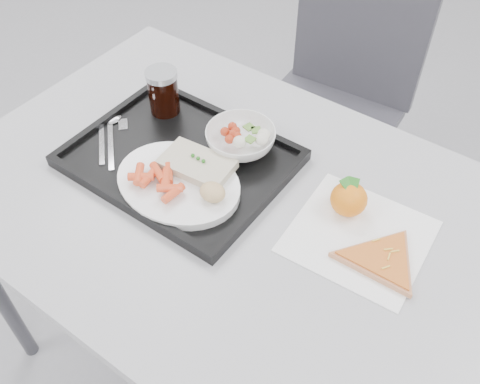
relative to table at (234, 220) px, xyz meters
name	(u,v)px	position (x,y,z in m)	size (l,w,h in m)	color
table	(234,220)	(0.00, 0.00, 0.00)	(1.20, 0.80, 0.75)	silver
chair	(336,90)	(-0.13, 0.72, -0.15)	(0.45, 0.45, 0.93)	#3B3A42
tray	(180,159)	(-0.16, 0.02, 0.08)	(0.45, 0.35, 0.03)	black
dinner_plate	(178,183)	(-0.10, -0.05, 0.09)	(0.27, 0.27, 0.02)	white
fish_fillet	(197,164)	(-0.10, 0.00, 0.11)	(0.16, 0.10, 0.03)	beige
bread_roll	(213,192)	(-0.02, -0.05, 0.12)	(0.07, 0.06, 0.03)	tan
salad_bowl	(241,139)	(-0.07, 0.12, 0.11)	(0.15, 0.15, 0.05)	white
cola_glass	(163,91)	(-0.29, 0.12, 0.14)	(0.07, 0.07, 0.11)	black
cutlery	(111,134)	(-0.33, -0.02, 0.08)	(0.14, 0.15, 0.01)	silver
napkin	(359,236)	(0.25, 0.06, 0.07)	(0.26, 0.25, 0.00)	white
tangerine	(349,199)	(0.20, 0.11, 0.10)	(0.08, 0.08, 0.07)	orange
pizza_slice	(382,260)	(0.31, 0.03, 0.08)	(0.26, 0.26, 0.02)	tan
carrot_pile	(159,179)	(-0.13, -0.08, 0.12)	(0.12, 0.09, 0.02)	#E74C24
salad_contents	(245,136)	(-0.06, 0.12, 0.12)	(0.10, 0.08, 0.02)	#AD3116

